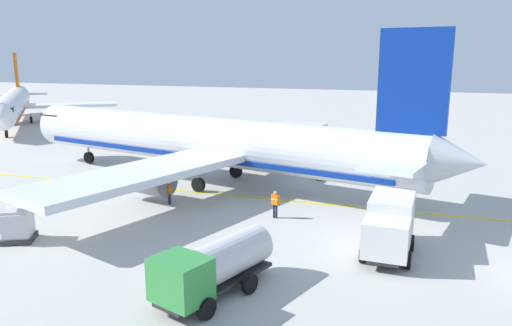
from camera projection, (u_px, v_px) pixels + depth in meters
The scene contains 10 objects.
airliner_foreground at pixel (208, 142), 40.21m from camera, with size 34.38×41.29×11.90m.
airliner_mid_apron at pixel (12, 104), 73.43m from camera, with size 30.07×26.27×10.42m.
service_truck_baggage at pixel (390, 225), 26.16m from camera, with size 5.41×2.62×2.97m.
service_truck_catering at pixel (214, 265), 21.65m from camera, with size 6.40×3.89×2.40m.
cargo_container_near at pixel (322, 167), 42.22m from camera, with size 2.29×2.29×2.10m.
cargo_container_mid at pixel (18, 225), 28.08m from camera, with size 2.20×2.20×2.01m.
cargo_container_far at pixel (382, 156), 46.88m from camera, with size 1.96×1.96×2.02m.
crew_marshaller at pixel (169, 191), 34.90m from camera, with size 0.47×0.50×1.64m.
crew_loader_left at pixel (275, 202), 31.99m from camera, with size 0.34×0.61×1.79m.
apron_guide_line at pixel (248, 197), 36.82m from camera, with size 0.30×60.00×0.01m, color yellow.
Camera 1 is at (-24.62, 6.28, 10.39)m, focal length 35.15 mm.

